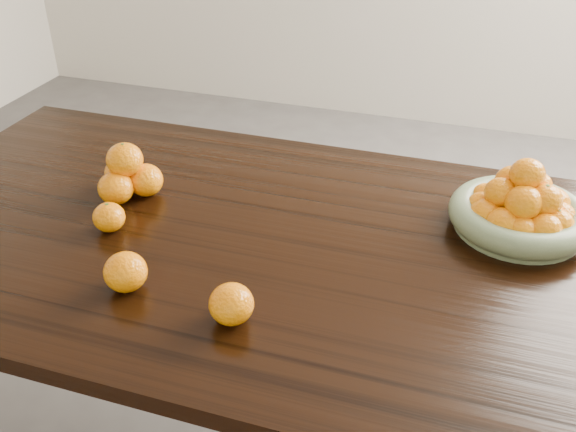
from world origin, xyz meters
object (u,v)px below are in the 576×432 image
(fruit_bowl, at_px, (521,210))
(loose_orange_0, at_px, (109,217))
(orange_pyramid, at_px, (127,175))
(dining_table, at_px, (287,273))

(fruit_bowl, bearing_deg, loose_orange_0, -161.78)
(fruit_bowl, relative_size, loose_orange_0, 4.31)
(fruit_bowl, relative_size, orange_pyramid, 1.96)
(fruit_bowl, distance_m, loose_orange_0, 0.94)
(dining_table, xyz_separation_m, loose_orange_0, (-0.40, -0.08, 0.12))
(dining_table, relative_size, orange_pyramid, 12.35)
(loose_orange_0, bearing_deg, orange_pyramid, 104.51)
(orange_pyramid, relative_size, loose_orange_0, 2.20)
(dining_table, distance_m, orange_pyramid, 0.47)
(orange_pyramid, distance_m, loose_orange_0, 0.16)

